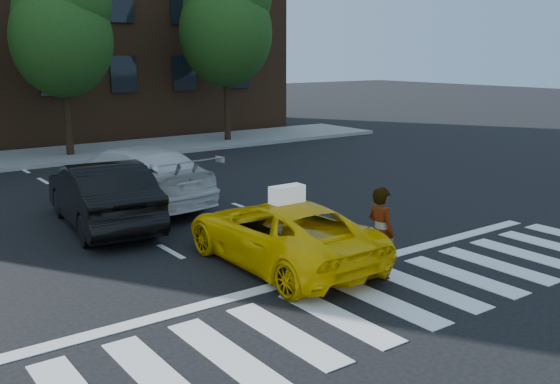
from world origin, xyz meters
name	(u,v)px	position (x,y,z in m)	size (l,w,h in m)	color
ground	(385,302)	(0.00, 0.00, 0.00)	(120.00, 120.00, 0.00)	black
crosswalk	(385,302)	(0.00, 0.00, 0.01)	(13.00, 2.40, 0.01)	silver
stop_line	(321,274)	(0.00, 1.60, 0.01)	(12.00, 0.30, 0.01)	silver
sidewalk_far	(53,156)	(0.00, 17.50, 0.07)	(30.00, 4.00, 0.15)	slate
tree_mid	(62,27)	(0.53, 17.00, 4.85)	(3.69, 3.69, 7.10)	black
tree_right	(226,21)	(7.53, 17.00, 5.26)	(4.00, 4.00, 7.70)	black
taxi	(281,232)	(-0.25, 2.50, 0.62)	(2.05, 4.44, 1.23)	yellow
black_sedan	(102,194)	(-2.00, 7.00, 0.76)	(1.61, 4.63, 1.52)	black
white_suv	(133,176)	(-0.58, 8.56, 0.79)	(2.20, 5.42, 1.57)	silver
woman	(381,233)	(0.75, 0.87, 0.82)	(0.60, 0.39, 1.65)	#999999
dog	(315,278)	(-0.53, 1.12, 0.20)	(0.57, 0.38, 0.34)	olive
taxi_sign	(287,194)	(-0.25, 2.30, 1.39)	(0.65, 0.28, 0.32)	white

